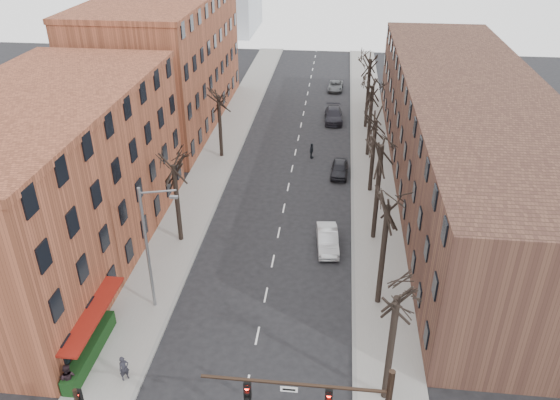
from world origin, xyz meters
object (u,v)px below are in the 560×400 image
(parked_car_near, at_px, (339,169))
(parked_car_mid, at_px, (334,115))
(pedestrian_a, at_px, (124,368))
(silver_sedan, at_px, (328,239))

(parked_car_near, distance_m, parked_car_mid, 14.73)
(parked_car_near, bearing_deg, parked_car_mid, 96.41)
(parked_car_mid, xyz_separation_m, pedestrian_a, (-10.67, -42.16, 0.19))
(parked_car_mid, relative_size, pedestrian_a, 3.26)
(parked_car_near, height_order, parked_car_mid, parked_car_mid)
(silver_sedan, height_order, parked_car_near, silver_sedan)
(silver_sedan, bearing_deg, parked_car_near, 81.11)
(pedestrian_a, bearing_deg, parked_car_near, 22.11)
(parked_car_mid, height_order, pedestrian_a, pedestrian_a)
(parked_car_near, relative_size, pedestrian_a, 2.52)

